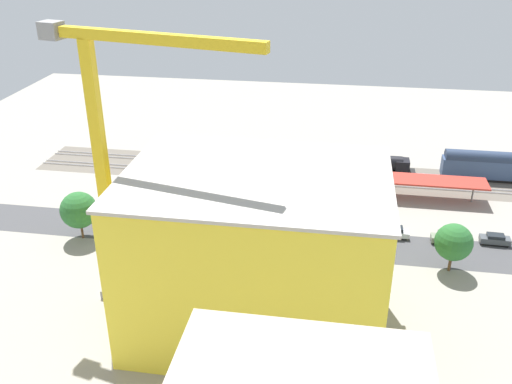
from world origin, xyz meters
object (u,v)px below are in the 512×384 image
Objects in this scene: platform_canopy_near at (355,176)px; street_tree_1 at (260,224)px; parked_car_0 at (495,240)px; box_truck_0 at (322,248)px; street_tree_2 at (352,228)px; street_tree_3 at (454,242)px; parked_car_6 at (210,219)px; street_tree_5 at (339,233)px; parked_car_1 at (446,238)px; street_tree_0 at (79,210)px; street_tree_4 at (329,231)px; parked_car_3 at (346,230)px; construction_building at (256,255)px; parked_car_4 at (305,227)px; tower_crane at (115,150)px; freight_coach_far at (250,162)px; passenger_coach at (489,165)px; parked_car_5 at (256,224)px; parked_car_2 at (394,233)px; traffic_light at (178,195)px; locomotive at (381,165)px.

platform_canopy_near is 5.46× the size of street_tree_1.
box_truck_0 reaches higher than parked_car_0.
street_tree_3 is at bearing -179.62° from street_tree_2.
street_tree_5 is (-21.56, 8.03, 3.85)m from parked_car_6.
street_tree_0 is at bearing 7.10° from parked_car_1.
parked_car_0 is 0.60× the size of street_tree_4.
parked_car_1 is at bearing 178.82° from parked_car_3.
parked_car_1 is at bearing -138.12° from construction_building.
construction_building reaches higher than parked_car_4.
platform_canopy_near is 5.28× the size of street_tree_2.
tower_crane is 34.79m from box_truck_0.
street_tree_3 is at bearing 139.90° from freight_coach_far.
construction_building is at bearing 65.19° from box_truck_0.
parked_car_6 is (50.17, 25.65, -2.32)m from passenger_coach.
tower_crane reaches higher than passenger_coach.
street_tree_5 is (-1.45, -0.12, -0.22)m from street_tree_4.
street_tree_1 is (-29.22, 1.30, 0.66)m from street_tree_0.
parked_car_3 reaches higher than parked_car_0.
tower_crane is 25.65m from street_tree_1.
street_tree_3 reaches higher than parked_car_5.
construction_building is (18.87, 24.42, 9.32)m from parked_car_2.
street_tree_3 is at bearing 164.93° from parked_car_5.
parked_car_6 is 6.79m from traffic_light.
parked_car_4 is 10.46m from street_tree_5.
parked_car_0 is (4.00, 25.30, -2.38)m from passenger_coach.
passenger_coach is 45.75m from box_truck_0.
freight_coach_far is at bearing 11.64° from locomotive.
parked_car_1 is 30.31m from street_tree_1.
parked_car_0 is at bearing -172.97° from street_tree_0.
street_tree_1 is at bearing 16.54° from parked_car_1.
parked_car_1 is at bearing -172.90° from street_tree_0.
parked_car_3 is at bearing -86.23° from street_tree_2.
street_tree_1 is at bearing 6.59° from box_truck_0.
parked_car_3 is 1.09× the size of parked_car_6.
box_truck_0 is at bearing 65.03° from parked_car_3.
construction_building reaches higher than traffic_light.
freight_coach_far is 2.77× the size of traffic_light.
parked_car_6 is at bearing -42.58° from street_tree_1.
passenger_coach is at bearing -148.27° from parked_car_5.
street_tree_0 is at bearing 27.95° from platform_canopy_near.
locomotive is 1.71× the size of street_tree_0.
street_tree_3 is 0.97× the size of street_tree_5.
street_tree_0 is (42.15, 7.54, 4.26)m from parked_car_3.
traffic_light is (27.28, -9.41, -0.46)m from street_tree_5.
street_tree_2 reaches higher than box_truck_0.
parked_car_6 is 21.29m from street_tree_0.
locomotive is at bearing -126.89° from tower_crane.
parked_car_1 is at bearing -94.70° from street_tree_3.
locomotive reaches higher than parked_car_1.
parked_car_3 is at bearing 178.99° from parked_car_4.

